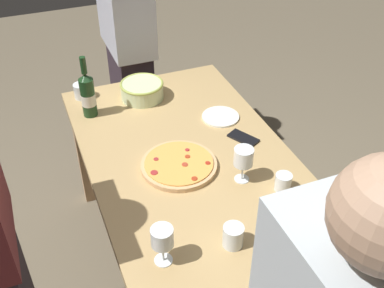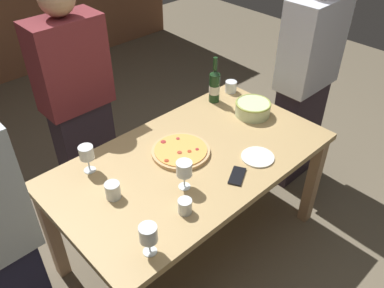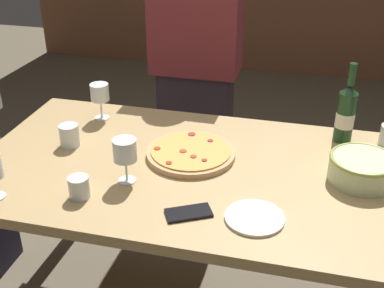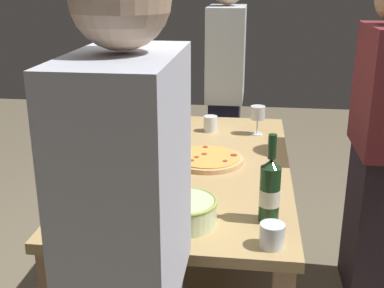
% 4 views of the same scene
% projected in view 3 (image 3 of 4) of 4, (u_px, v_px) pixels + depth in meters
% --- Properties ---
extents(dining_table, '(1.60, 0.90, 0.75)m').
position_uv_depth(dining_table, '(192.00, 187.00, 1.87)').
color(dining_table, tan).
rests_on(dining_table, ground).
extents(pizza, '(0.34, 0.34, 0.03)m').
position_uv_depth(pizza, '(191.00, 153.00, 1.88)').
color(pizza, tan).
rests_on(pizza, dining_table).
extents(serving_bowl, '(0.23, 0.23, 0.09)m').
position_uv_depth(serving_bowl, '(362.00, 168.00, 1.72)').
color(serving_bowl, beige).
rests_on(serving_bowl, dining_table).
extents(wine_bottle, '(0.07, 0.07, 0.32)m').
position_uv_depth(wine_bottle, '(346.00, 113.00, 1.94)').
color(wine_bottle, '#1B3B1C').
rests_on(wine_bottle, dining_table).
extents(wine_glass_near_pizza, '(0.08, 0.08, 0.16)m').
position_uv_depth(wine_glass_near_pizza, '(100.00, 93.00, 2.12)').
color(wine_glass_near_pizza, white).
rests_on(wine_glass_near_pizza, dining_table).
extents(wine_glass_far_left, '(0.08, 0.08, 0.16)m').
position_uv_depth(wine_glass_far_left, '(125.00, 152.00, 1.68)').
color(wine_glass_far_left, white).
rests_on(wine_glass_far_left, dining_table).
extents(cup_amber, '(0.08, 0.08, 0.09)m').
position_uv_depth(cup_amber, '(69.00, 135.00, 1.94)').
color(cup_amber, white).
rests_on(cup_amber, dining_table).
extents(cup_spare, '(0.07, 0.07, 0.08)m').
position_uv_depth(cup_spare, '(79.00, 187.00, 1.63)').
color(cup_spare, white).
rests_on(cup_spare, dining_table).
extents(side_plate, '(0.19, 0.19, 0.01)m').
position_uv_depth(side_plate, '(255.00, 218.00, 1.54)').
color(side_plate, white).
rests_on(side_plate, dining_table).
extents(cell_phone, '(0.16, 0.13, 0.01)m').
position_uv_depth(cell_phone, '(189.00, 213.00, 1.56)').
color(cell_phone, black).
rests_on(cell_phone, dining_table).
extents(person_guest_left, '(0.45, 0.24, 1.59)m').
position_uv_depth(person_guest_left, '(196.00, 68.00, 2.60)').
color(person_guest_left, '#2C222B').
rests_on(person_guest_left, ground).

